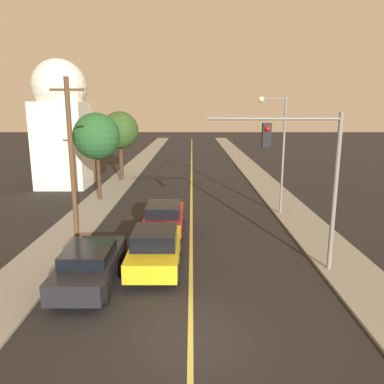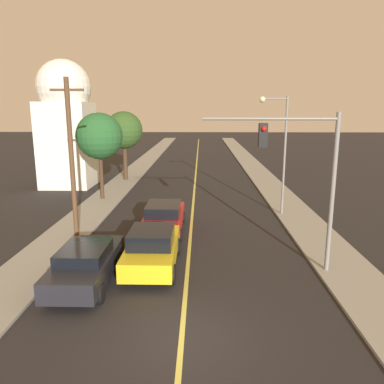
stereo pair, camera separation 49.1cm
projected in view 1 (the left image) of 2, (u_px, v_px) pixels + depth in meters
name	position (u px, v px, depth m)	size (l,w,h in m)	color
ground_plane	(191.00, 338.00, 10.80)	(200.00, 200.00, 0.00)	black
road_surface	(192.00, 163.00, 45.95)	(10.47, 80.00, 0.01)	black
sidewalk_left	(140.00, 163.00, 45.95)	(2.50, 80.00, 0.12)	gray
sidewalk_right	(245.00, 163.00, 45.92)	(2.50, 80.00, 0.12)	gray
car_near_lane_front	(156.00, 248.00, 15.42)	(2.09, 4.71, 1.71)	gold
car_near_lane_second	(165.00, 217.00, 20.17)	(2.11, 5.15, 1.56)	red
car_outer_lane_front	(91.00, 264.00, 13.99)	(2.01, 4.80, 1.52)	black
traffic_signal_mast	(307.00, 165.00, 14.35)	(5.13, 0.42, 6.26)	slate
streetlamp_right	(278.00, 140.00, 22.49)	(1.72, 0.36, 7.12)	slate
utility_pole_left	(72.00, 157.00, 18.22)	(1.60, 0.24, 7.85)	#513823
tree_left_near	(121.00, 131.00, 33.64)	(3.34, 3.34, 6.19)	#3D2B1C
tree_left_far	(97.00, 136.00, 26.16)	(3.26, 3.26, 6.15)	#3D2B1C
domed_building_left	(63.00, 121.00, 30.96)	(4.39, 4.39, 10.46)	silver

